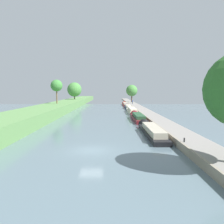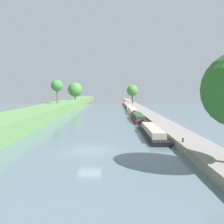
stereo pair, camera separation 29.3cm
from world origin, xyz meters
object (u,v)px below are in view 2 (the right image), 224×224
(narrowboat_black, at_px, (150,131))
(narrowboat_red, at_px, (126,104))
(narrowboat_maroon, at_px, (138,117))
(mooring_bollard_near, at_px, (183,140))
(mooring_bollard_far, at_px, (129,102))
(person_walking, at_px, (133,102))
(narrowboat_navy, at_px, (128,107))
(narrowboat_cream, at_px, (132,110))

(narrowboat_black, bearing_deg, narrowboat_red, 89.77)
(narrowboat_maroon, height_order, mooring_bollard_near, narrowboat_maroon)
(narrowboat_maroon, distance_m, mooring_bollard_far, 54.40)
(narrowboat_red, relative_size, person_walking, 9.87)
(narrowboat_navy, height_order, mooring_bollard_near, narrowboat_navy)
(mooring_bollard_near, bearing_deg, mooring_bollard_far, 90.00)
(narrowboat_maroon, xyz_separation_m, narrowboat_navy, (0.18, 30.88, -0.04))
(narrowboat_black, height_order, narrowboat_red, narrowboat_black)
(narrowboat_maroon, bearing_deg, mooring_bollard_near, -85.25)
(narrowboat_maroon, xyz_separation_m, mooring_bollard_near, (2.08, -24.99, 0.49))
(narrowboat_red, bearing_deg, narrowboat_cream, -90.28)
(narrowboat_navy, bearing_deg, narrowboat_black, -90.16)
(narrowboat_black, bearing_deg, person_walking, 87.16)
(mooring_bollard_near, bearing_deg, narrowboat_black, 103.23)
(narrowboat_cream, bearing_deg, mooring_bollard_far, 87.14)
(person_walking, bearing_deg, mooring_bollard_near, -90.80)
(narrowboat_navy, bearing_deg, mooring_bollard_far, 85.38)
(narrowboat_cream, xyz_separation_m, mooring_bollard_near, (1.92, -40.93, 0.46))
(narrowboat_maroon, bearing_deg, mooring_bollard_far, 87.81)
(mooring_bollard_near, relative_size, mooring_bollard_far, 1.00)
(narrowboat_cream, bearing_deg, narrowboat_black, -90.19)
(mooring_bollard_far, bearing_deg, person_walking, -84.75)
(narrowboat_red, height_order, mooring_bollard_far, narrowboat_red)
(person_walking, relative_size, mooring_bollard_far, 3.69)
(person_walking, bearing_deg, narrowboat_navy, -102.41)
(narrowboat_black, bearing_deg, mooring_bollard_far, 88.36)
(narrowboat_black, height_order, person_walking, person_walking)
(narrowboat_navy, relative_size, person_walking, 7.22)
(narrowboat_black, height_order, narrowboat_maroon, narrowboat_maroon)
(narrowboat_cream, bearing_deg, person_walking, 84.11)
(narrowboat_navy, relative_size, mooring_bollard_far, 26.65)
(narrowboat_navy, distance_m, mooring_bollard_far, 23.56)
(narrowboat_black, xyz_separation_m, narrowboat_cream, (0.11, 32.29, 0.06))
(narrowboat_cream, xyz_separation_m, person_walking, (2.88, 27.95, 1.10))
(person_walking, distance_m, mooring_bollard_far, 10.55)
(mooring_bollard_near, bearing_deg, narrowboat_cream, 92.69)
(mooring_bollard_near, bearing_deg, narrowboat_red, 91.41)
(narrowboat_black, distance_m, narrowboat_navy, 47.24)
(narrowboat_navy, height_order, mooring_bollard_far, narrowboat_navy)
(narrowboat_black, relative_size, narrowboat_red, 0.92)
(narrowboat_black, xyz_separation_m, narrowboat_red, (0.26, 63.35, -0.06))
(narrowboat_black, relative_size, narrowboat_navy, 1.25)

